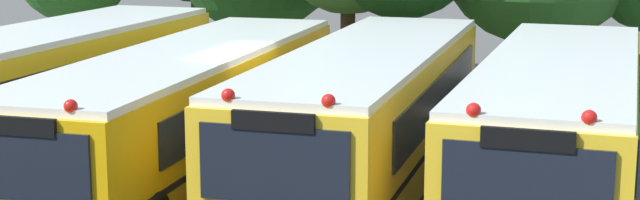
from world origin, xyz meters
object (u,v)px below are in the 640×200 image
at_px(school_bus_2, 368,113).
at_px(school_bus_0, 38,91).
at_px(school_bus_3, 558,128).
at_px(school_bus_1, 188,108).

bearing_deg(school_bus_2, school_bus_0, -0.51).
height_order(school_bus_0, school_bus_3, school_bus_0).
height_order(school_bus_0, school_bus_2, school_bus_0).
distance_m(school_bus_2, school_bus_3, 3.27).
relative_size(school_bus_0, school_bus_3, 1.09).
relative_size(school_bus_1, school_bus_2, 1.07).
bearing_deg(school_bus_1, school_bus_0, -6.04).
relative_size(school_bus_0, school_bus_1, 0.97).
relative_size(school_bus_1, school_bus_3, 1.12).
height_order(school_bus_1, school_bus_2, school_bus_2).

